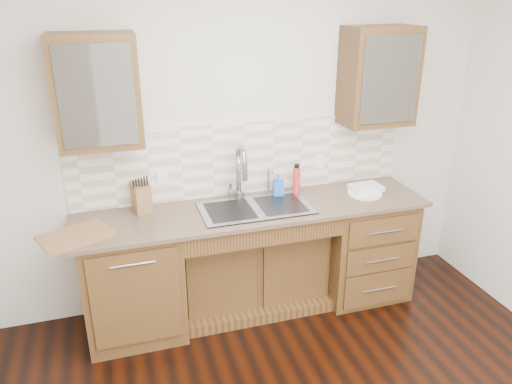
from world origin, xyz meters
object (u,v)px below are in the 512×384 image
object	(u,v)px
soap_bottle	(278,185)
knife_block	(141,197)
cutting_board	(76,236)
water_bottle	(296,181)
plate	(365,193)

from	to	relation	value
soap_bottle	knife_block	bearing A→B (deg)	-169.41
cutting_board	soap_bottle	bearing A→B (deg)	10.70
soap_bottle	water_bottle	world-z (taller)	water_bottle
plate	cutting_board	xyz separation A→B (m)	(-2.22, -0.11, 0.00)
water_bottle	plate	size ratio (longest dim) A/B	0.80
soap_bottle	cutting_board	xyz separation A→B (m)	(-1.54, -0.29, -0.08)
plate	knife_block	world-z (taller)	knife_block
water_bottle	cutting_board	bearing A→B (deg)	-170.16
plate	knife_block	distance (m)	1.77
soap_bottle	plate	xyz separation A→B (m)	(0.68, -0.18, -0.08)
soap_bottle	water_bottle	xyz separation A→B (m)	(0.16, 0.00, 0.02)
soap_bottle	knife_block	size ratio (longest dim) A/B	0.86
soap_bottle	water_bottle	distance (m)	0.16
water_bottle	knife_block	world-z (taller)	water_bottle
soap_bottle	cutting_board	size ratio (longest dim) A/B	0.39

